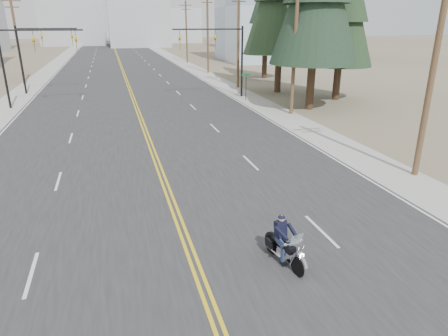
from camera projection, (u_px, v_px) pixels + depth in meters
ground_plane at (220, 334)px, 10.04m from camera, size 400.00×400.00×0.00m
road at (120, 64)px, 73.28m from camera, size 20.00×200.00×0.01m
sidewalk_left at (53, 66)px, 70.35m from camera, size 3.00×200.00×0.01m
sidewalk_right at (182, 63)px, 76.20m from camera, size 3.00×200.00×0.01m
traffic_mast_left at (26, 51)px, 34.96m from camera, size 7.10×0.26×7.00m
traffic_mast_right at (223, 48)px, 39.53m from camera, size 7.10×0.26×7.00m
traffic_mast_far at (36, 47)px, 42.13m from camera, size 6.10×0.26×7.00m
street_sign at (246, 82)px, 39.27m from camera, size 0.90×0.06×2.62m
utility_pole_a at (435, 60)px, 18.47m from camera, size 2.20×0.30×11.00m
utility_pole_b at (295, 40)px, 31.93m from camera, size 2.20×0.30×11.50m
utility_pole_c at (238, 37)px, 45.57m from camera, size 2.20×0.30×11.00m
utility_pole_d at (208, 32)px, 59.04m from camera, size 2.20×0.30×11.50m
utility_pole_e at (186, 31)px, 74.48m from camera, size 2.20×0.30×11.00m
utility_pole_left at (17, 38)px, 48.33m from camera, size 2.20×0.30×10.50m
glass_building at (284, 7)px, 77.97m from camera, size 24.00×16.00×20.00m
haze_bldg_b at (139, 23)px, 122.59m from camera, size 18.00×14.00×14.00m
haze_bldg_c at (253, 16)px, 116.49m from camera, size 16.00×12.00×18.00m
haze_bldg_d at (71, 3)px, 128.99m from camera, size 20.00×15.00×26.00m
haze_bldg_e at (180, 26)px, 149.85m from camera, size 14.00×14.00×12.00m
motorcyclist at (285, 242)px, 12.68m from camera, size 1.27×2.20×1.62m
conifer_far at (266, 7)px, 52.48m from camera, size 5.99×5.99×16.05m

